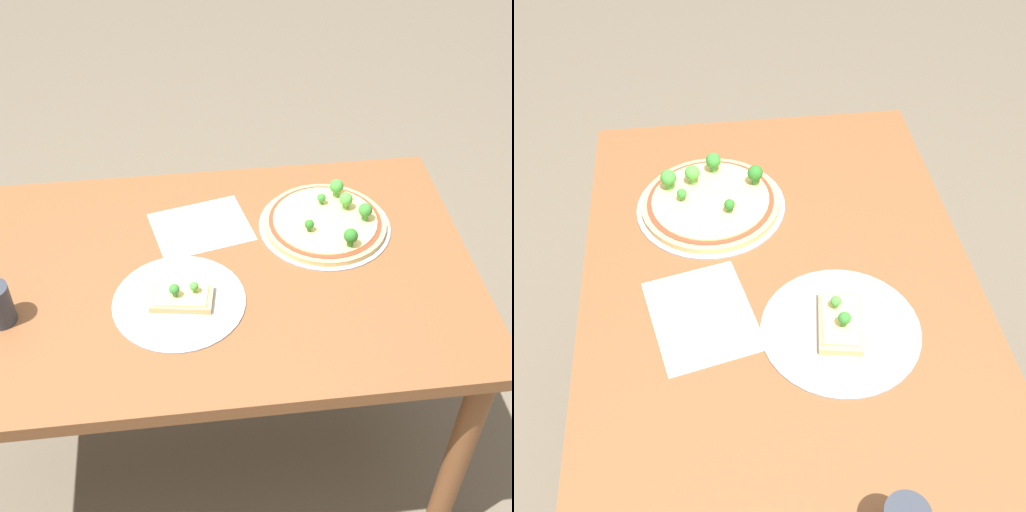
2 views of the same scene
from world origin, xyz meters
The scene contains 5 objects.
ground_plane centered at (0.00, 0.00, 0.00)m, with size 8.00×8.00×0.00m, color brown.
dining_table centered at (0.00, 0.00, 0.67)m, with size 1.36×0.78×0.77m.
pizza_tray_whole centered at (0.36, 0.12, 0.78)m, with size 0.33×0.33×0.07m.
pizza_tray_slice centered at (-0.01, -0.09, 0.78)m, with size 0.30×0.30×0.06m.
paper_menu centered at (0.05, 0.16, 0.77)m, with size 0.23×0.18×0.00m, color white.
Camera 2 is at (-0.72, 0.12, 1.72)m, focal length 45.00 mm.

